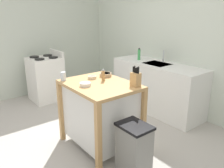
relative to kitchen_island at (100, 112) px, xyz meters
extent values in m
plane|color=#ADA8A0|center=(-0.19, -0.15, -0.50)|extent=(5.92, 5.92, 0.00)
cube|color=silver|center=(-0.19, 1.86, 0.80)|extent=(4.92, 0.10, 2.60)
cube|color=beige|center=(-2.65, 0.56, 0.80)|extent=(0.10, 2.61, 2.60)
cube|color=tan|center=(0.00, 0.00, 0.37)|extent=(0.97, 0.75, 0.04)
cube|color=silver|center=(0.00, 0.00, -0.02)|extent=(0.87, 0.65, 0.76)
cube|color=tan|center=(-0.46, -0.35, -0.07)|extent=(0.06, 0.06, 0.86)
cube|color=tan|center=(0.46, -0.35, -0.07)|extent=(0.06, 0.06, 0.86)
cube|color=tan|center=(-0.46, 0.35, -0.07)|extent=(0.06, 0.06, 0.86)
cube|color=tan|center=(0.46, 0.35, -0.07)|extent=(0.06, 0.06, 0.86)
cube|color=tan|center=(0.37, 0.28, 0.48)|extent=(0.11, 0.09, 0.17)
cylinder|color=black|center=(0.32, 0.28, 0.60)|extent=(0.02, 0.02, 0.07)
cylinder|color=black|center=(0.35, 0.28, 0.60)|extent=(0.02, 0.02, 0.08)
cylinder|color=black|center=(0.37, 0.28, 0.60)|extent=(0.02, 0.02, 0.06)
cylinder|color=black|center=(0.39, 0.28, 0.60)|extent=(0.02, 0.02, 0.07)
cylinder|color=black|center=(0.41, 0.28, 0.61)|extent=(0.02, 0.02, 0.08)
cylinder|color=beige|center=(-0.23, 0.04, 0.41)|extent=(0.12, 0.12, 0.04)
cylinder|color=gray|center=(-0.23, 0.04, 0.43)|extent=(0.09, 0.09, 0.01)
cylinder|color=tan|center=(-0.21, 0.25, 0.42)|extent=(0.17, 0.17, 0.05)
cylinder|color=brown|center=(-0.21, 0.25, 0.44)|extent=(0.14, 0.14, 0.01)
cylinder|color=silver|center=(-0.01, -0.20, 0.42)|extent=(0.14, 0.14, 0.04)
cylinder|color=gray|center=(-0.01, -0.20, 0.44)|extent=(0.11, 0.11, 0.01)
cylinder|color=silver|center=(-0.39, -0.31, 0.45)|extent=(0.07, 0.07, 0.11)
cylinder|color=#AD7F4C|center=(-0.05, 0.10, 0.46)|extent=(0.04, 0.04, 0.13)
sphere|color=#99999E|center=(-0.05, 0.10, 0.54)|extent=(0.03, 0.03, 0.03)
cube|color=slate|center=(0.73, -0.06, -0.20)|extent=(0.34, 0.26, 0.60)
cube|color=black|center=(0.73, -0.06, 0.11)|extent=(0.36, 0.28, 0.03)
cube|color=silver|center=(-0.36, 1.51, -0.06)|extent=(1.77, 0.60, 0.88)
cube|color=silver|center=(-0.36, 1.49, 0.36)|extent=(0.44, 0.36, 0.03)
cylinder|color=#B7BCC1|center=(-0.36, 1.65, 0.49)|extent=(0.02, 0.02, 0.22)
cylinder|color=green|center=(-0.78, 1.46, 0.48)|extent=(0.05, 0.05, 0.20)
cylinder|color=black|center=(-0.78, 1.46, 0.59)|extent=(0.03, 0.03, 0.02)
cube|color=white|center=(-2.10, 0.11, -0.06)|extent=(0.60, 0.60, 0.88)
cube|color=white|center=(-2.10, 0.39, 0.44)|extent=(0.60, 0.04, 0.12)
cylinder|color=black|center=(-2.24, -0.03, 0.39)|extent=(0.18, 0.18, 0.02)
cylinder|color=black|center=(-1.96, -0.03, 0.39)|extent=(0.18, 0.18, 0.02)
cylinder|color=black|center=(-2.24, 0.25, 0.39)|extent=(0.18, 0.18, 0.02)
cylinder|color=black|center=(-1.96, 0.25, 0.39)|extent=(0.18, 0.18, 0.02)
camera|label=1|loc=(2.29, -1.59, 1.28)|focal=36.85mm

